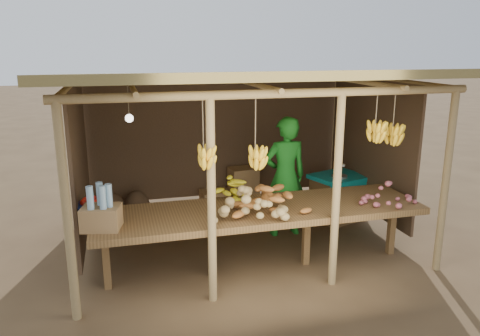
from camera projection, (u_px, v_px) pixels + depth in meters
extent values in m
plane|color=brown|center=(240.00, 239.00, 6.64)|extent=(60.00, 60.00, 0.00)
cylinder|color=#9C7F50|center=(67.00, 216.00, 4.44)|extent=(0.09, 0.09, 2.20)
cylinder|color=#9C7F50|center=(446.00, 183.00, 5.48)|extent=(0.09, 0.09, 2.20)
cylinder|color=#9C7F50|center=(85.00, 150.00, 7.25)|extent=(0.09, 0.09, 2.20)
cylinder|color=#9C7F50|center=(333.00, 137.00, 8.29)|extent=(0.09, 0.09, 2.20)
cylinder|color=#9C7F50|center=(212.00, 203.00, 4.79)|extent=(0.09, 0.09, 2.20)
cylinder|color=#9C7F50|center=(336.00, 193.00, 5.14)|extent=(0.09, 0.09, 2.20)
cylinder|color=#9C7F50|center=(278.00, 94.00, 4.68)|extent=(4.40, 0.09, 0.09)
cylinder|color=#9C7F50|center=(216.00, 76.00, 7.49)|extent=(4.40, 0.09, 0.09)
cube|color=olive|center=(240.00, 76.00, 6.06)|extent=(4.70, 3.50, 0.28)
cube|color=#4D3724|center=(217.00, 137.00, 7.72)|extent=(4.20, 0.04, 1.98)
cube|color=#4D3724|center=(80.00, 163.00, 6.01)|extent=(0.04, 2.40, 1.98)
cube|color=#4D3724|center=(370.00, 146.00, 7.04)|extent=(0.04, 2.40, 1.98)
cube|color=brown|center=(260.00, 211.00, 5.56)|extent=(3.90, 1.05, 0.08)
cube|color=brown|center=(106.00, 259.00, 5.22)|extent=(0.08, 0.08, 0.72)
cube|color=brown|center=(212.00, 247.00, 5.51)|extent=(0.08, 0.08, 0.72)
cube|color=brown|center=(306.00, 237.00, 5.81)|extent=(0.08, 0.08, 0.72)
cube|color=brown|center=(392.00, 228.00, 6.11)|extent=(0.08, 0.08, 0.72)
cylinder|color=navy|center=(94.00, 210.00, 5.26)|extent=(0.42, 0.42, 0.15)
cube|color=olive|center=(101.00, 218.00, 4.89)|extent=(0.45, 0.38, 0.25)
imported|color=#1A771E|center=(285.00, 177.00, 6.64)|extent=(0.64, 0.43, 1.73)
cube|color=brown|center=(338.00, 199.00, 7.37)|extent=(0.85, 0.78, 0.65)
cube|color=#0B7D83|center=(339.00, 177.00, 7.28)|extent=(0.95, 0.88, 0.07)
cube|color=olive|center=(243.00, 199.00, 7.81)|extent=(0.48, 0.41, 0.35)
cube|color=olive|center=(243.00, 178.00, 7.72)|extent=(0.48, 0.41, 0.35)
cube|color=olive|center=(215.00, 201.00, 7.69)|extent=(0.48, 0.41, 0.35)
ellipsoid|color=#4D3724|center=(112.00, 207.00, 7.23)|extent=(0.42, 0.42, 0.56)
ellipsoid|color=#4D3724|center=(137.00, 205.00, 7.33)|extent=(0.42, 0.42, 0.56)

